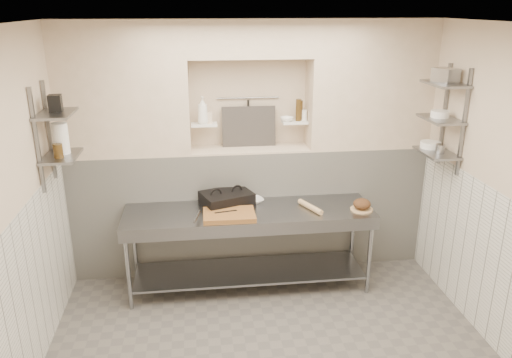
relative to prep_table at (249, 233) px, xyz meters
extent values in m
cube|color=silver|center=(0.07, -1.18, 2.21)|extent=(4.00, 3.90, 0.10)
cube|color=beige|center=(-1.98, -1.18, 0.76)|extent=(0.10, 3.90, 2.80)
cube|color=beige|center=(0.07, 0.82, 0.76)|extent=(4.00, 0.10, 2.80)
cube|color=silver|center=(0.07, 0.57, 0.06)|extent=(4.00, 0.40, 1.40)
cube|color=beige|center=(0.07, 0.57, 0.77)|extent=(1.30, 0.40, 0.02)
cube|color=beige|center=(-1.25, 0.57, 1.46)|extent=(1.35, 0.40, 1.40)
cube|color=beige|center=(1.40, 0.57, 1.46)|extent=(1.35, 0.40, 1.40)
cube|color=beige|center=(0.07, 0.57, 1.96)|extent=(1.30, 0.40, 0.40)
cube|color=silver|center=(-1.92, -1.18, 0.06)|extent=(0.02, 3.90, 1.40)
cube|color=silver|center=(2.06, -1.18, 0.06)|extent=(0.02, 3.90, 1.40)
cube|color=white|center=(-0.43, 0.57, 1.06)|extent=(0.28, 0.16, 0.02)
cube|color=white|center=(0.57, 0.57, 1.06)|extent=(0.28, 0.16, 0.02)
cylinder|color=gray|center=(0.07, 0.74, 1.31)|extent=(0.70, 0.02, 0.02)
cylinder|color=black|center=(0.07, 0.72, 1.14)|extent=(0.02, 0.02, 0.30)
cube|color=#383330|center=(0.07, 0.67, 1.00)|extent=(0.60, 0.08, 0.45)
cube|color=slate|center=(-1.90, 0.07, 1.16)|extent=(0.03, 0.03, 0.95)
cube|color=slate|center=(-1.90, -0.33, 1.16)|extent=(0.03, 0.03, 0.95)
cube|color=slate|center=(-1.77, -0.13, 0.96)|extent=(0.30, 0.50, 0.02)
cube|color=slate|center=(-1.77, -0.13, 1.36)|extent=(0.30, 0.50, 0.03)
cube|color=slate|center=(2.05, 0.07, 1.21)|extent=(0.03, 0.03, 1.05)
cube|color=slate|center=(2.05, -0.33, 1.21)|extent=(0.03, 0.03, 1.05)
cube|color=slate|center=(1.91, -0.13, 0.86)|extent=(0.30, 0.50, 0.02)
cube|color=slate|center=(1.91, -0.13, 1.21)|extent=(0.30, 0.50, 0.02)
cube|color=slate|center=(1.91, -0.13, 1.56)|extent=(0.30, 0.50, 0.03)
cube|color=gray|center=(0.00, 0.02, 0.24)|extent=(2.60, 0.70, 0.04)
cube|color=gray|center=(0.00, 0.02, -0.46)|extent=(2.45, 0.60, 0.03)
cube|color=gray|center=(0.00, -0.31, 0.18)|extent=(2.60, 0.02, 0.12)
cylinder|color=gray|center=(-1.24, -0.27, -0.21)|extent=(0.04, 0.04, 0.86)
cylinder|color=gray|center=(-1.24, 0.31, -0.21)|extent=(0.04, 0.04, 0.86)
cylinder|color=gray|center=(1.24, -0.27, -0.21)|extent=(0.04, 0.04, 0.86)
cylinder|color=gray|center=(1.24, 0.31, -0.21)|extent=(0.04, 0.04, 0.86)
cube|color=black|center=(-0.22, 0.20, 0.30)|extent=(0.61, 0.53, 0.09)
cube|color=black|center=(-0.22, 0.20, 0.37)|extent=(0.61, 0.53, 0.05)
cube|color=brown|center=(-0.22, -0.13, 0.28)|extent=(0.53, 0.37, 0.05)
cube|color=gray|center=(-0.25, -0.10, 0.31)|extent=(0.24, 0.07, 0.01)
cylinder|color=gray|center=(-0.54, -0.21, 0.32)|extent=(0.08, 0.27, 0.03)
imported|color=white|center=(0.07, 0.22, 0.28)|extent=(0.26, 0.26, 0.05)
cylinder|color=tan|center=(0.64, -0.04, 0.29)|extent=(0.20, 0.36, 0.06)
cylinder|color=tan|center=(1.17, -0.12, 0.26)|extent=(0.23, 0.23, 0.01)
ellipsoid|color=#4C2D19|center=(1.17, -0.12, 0.33)|extent=(0.18, 0.18, 0.11)
imported|color=white|center=(-0.44, 0.54, 1.22)|extent=(0.14, 0.14, 0.30)
cube|color=beige|center=(-0.38, 0.58, 1.13)|extent=(0.08, 0.08, 0.12)
imported|color=white|center=(0.48, 0.57, 1.09)|extent=(0.17, 0.17, 0.05)
cylinder|color=#3B280E|center=(0.64, 0.60, 1.18)|extent=(0.06, 0.06, 0.22)
cylinder|color=#3B280E|center=(0.61, 0.57, 1.19)|extent=(0.06, 0.06, 0.24)
cylinder|color=white|center=(0.68, 0.60, 1.13)|extent=(0.07, 0.07, 0.12)
cylinder|color=white|center=(-1.77, -0.08, 1.12)|extent=(0.15, 0.15, 0.29)
cylinder|color=#3B280E|center=(-1.77, -0.22, 1.03)|extent=(0.09, 0.09, 0.13)
cube|color=black|center=(-1.77, -0.10, 1.45)|extent=(0.12, 0.12, 0.15)
cylinder|color=white|center=(1.91, 0.02, 0.90)|extent=(0.21, 0.21, 0.06)
cylinder|color=gray|center=(1.91, -0.19, 0.92)|extent=(0.09, 0.09, 0.09)
cylinder|color=white|center=(1.91, -0.10, 1.25)|extent=(0.18, 0.18, 0.07)
cube|color=gray|center=(1.91, -0.12, 1.64)|extent=(0.24, 0.26, 0.14)
camera|label=1|loc=(-0.52, -4.76, 2.29)|focal=35.00mm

